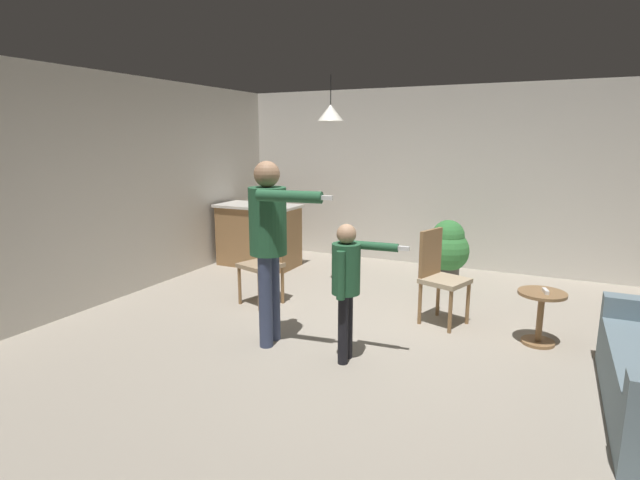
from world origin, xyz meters
name	(u,v)px	position (x,y,z in m)	size (l,w,h in m)	color
ground	(361,336)	(0.00, 0.00, 0.00)	(7.68, 7.68, 0.00)	#9E9384
wall_back	(438,178)	(0.00, 3.20, 1.35)	(6.40, 0.10, 2.70)	beige
wall_left	(117,188)	(-3.20, 0.00, 1.35)	(0.10, 6.40, 2.70)	beige
kitchen_counter	(259,235)	(-2.45, 1.97, 0.48)	(1.26, 0.66, 0.95)	olive
side_table_by_couch	(541,311)	(1.60, 0.57, 0.33)	(0.44, 0.44, 0.52)	olive
person_adult	(269,233)	(-0.73, -0.52, 1.08)	(0.88, 0.50, 1.74)	#384260
person_child	(347,278)	(0.07, -0.57, 0.77)	(0.62, 0.39, 1.23)	black
dining_chair_by_counter	(265,258)	(-1.42, 0.49, 0.55)	(0.52, 0.52, 1.00)	olive
dining_chair_near_wall	(439,273)	(0.59, 0.72, 0.55)	(0.53, 0.53, 1.00)	olive
potted_plant_corner	(448,249)	(0.39, 2.19, 0.48)	(0.57, 0.57, 0.88)	#4C4742
spare_remote_on_table	(546,291)	(1.62, 0.54, 0.54)	(0.04, 0.13, 0.04)	white
ceiling_light_pendant	(331,113)	(-0.94, 1.31, 2.25)	(0.32, 0.32, 0.55)	silver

